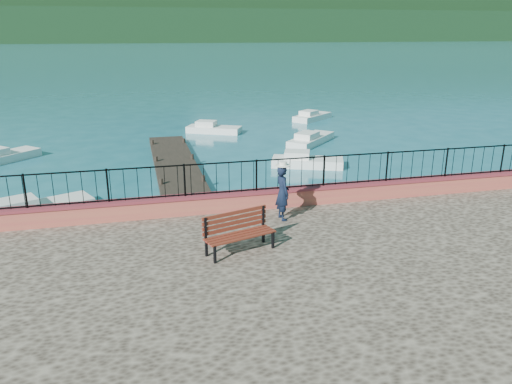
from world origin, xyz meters
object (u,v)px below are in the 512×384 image
boat_3 (4,154)px  park_bench (239,240)px  boat_0 (33,206)px  person (282,193)px  boat_2 (311,137)px  boat_1 (307,159)px  boat_5 (312,115)px  boat_4 (214,127)px

boat_3 → park_bench: bearing=-106.8°
park_bench → boat_0: size_ratio=0.46×
person → boat_0: 9.68m
person → boat_2: size_ratio=0.39×
boat_1 → boat_0: bearing=-138.9°
boat_1 → boat_5: 13.80m
boat_0 → boat_3: size_ratio=1.16×
boat_0 → boat_1: size_ratio=1.18×
boat_5 → person: bearing=-151.0°
boat_4 → boat_5: size_ratio=0.98×
boat_3 → boat_2: bearing=-44.7°
boat_1 → boat_5: bearing=90.6°
boat_0 → boat_1: bearing=-5.1°
boat_2 → boat_5: (2.93, 7.84, 0.00)m
boat_0 → boat_2: 16.91m
boat_2 → boat_4: same height
boat_0 → boat_1: 12.83m
boat_4 → boat_5: 8.70m
person → boat_5: size_ratio=0.45×
boat_1 → boat_3: 15.74m
park_bench → boat_0: park_bench is taller
boat_5 → boat_0: bearing=-173.6°
person → park_bench: bearing=131.9°
boat_3 → boat_4: size_ratio=1.00×
park_bench → boat_4: bearing=64.8°
boat_1 → boat_2: (2.02, 5.04, 0.00)m
boat_4 → boat_1: bearing=-45.2°
boat_3 → boat_4: same height
boat_0 → boat_3: (-2.90, 9.04, 0.00)m
boat_0 → boat_3: 9.49m
park_bench → boat_5: (10.90, 24.51, -1.10)m
boat_2 → boat_1: bearing=-158.1°
boat_4 → boat_5: bearing=48.3°
park_bench → boat_3: (-9.05, 16.40, -1.10)m
boat_1 → park_bench: bearing=-95.5°
boat_0 → boat_5: same height
person → boat_4: bearing=-10.0°
boat_4 → boat_5: same height
park_bench → boat_4: (2.81, 21.33, -1.10)m
person → boat_1: person is taller
boat_1 → boat_4: bearing=129.6°
boat_3 → boat_5: same height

